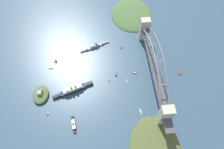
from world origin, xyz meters
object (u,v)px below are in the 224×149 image
(harbor_arch_bridge, at_px, (153,65))
(small_boat_2, at_px, (55,60))
(small_boat_6, at_px, (135,73))
(seaplane_taxiing_near_bridge, at_px, (180,73))
(fort_island_mid_harbor, at_px, (41,94))
(small_boat_0, at_px, (127,82))
(small_boat_7, at_px, (116,73))
(small_boat_8, at_px, (109,80))
(small_boat_1, at_px, (51,68))
(ocean_liner, at_px, (73,89))
(small_boat_3, at_px, (47,114))
(small_boat_4, at_px, (141,111))
(harbor_ferry_steamer, at_px, (74,124))
(small_boat_5, at_px, (121,47))
(naval_cruiser, at_px, (95,46))

(harbor_arch_bridge, height_order, small_boat_2, harbor_arch_bridge)
(small_boat_2, bearing_deg, small_boat_6, -104.92)
(seaplane_taxiing_near_bridge, bearing_deg, fort_island_mid_harbor, 95.47)
(harbor_arch_bridge, bearing_deg, small_boat_0, 106.43)
(small_boat_7, bearing_deg, small_boat_0, -132.31)
(small_boat_8, bearing_deg, small_boat_1, 71.32)
(harbor_arch_bridge, xyz_separation_m, ocean_liner, (-26.21, 158.31, -24.44))
(small_boat_0, distance_m, small_boat_3, 162.96)
(small_boat_4, height_order, small_boat_8, small_boat_8)
(seaplane_taxiing_near_bridge, bearing_deg, harbor_ferry_steamer, 112.63)
(ocean_liner, bearing_deg, harbor_ferry_steamer, -178.27)
(small_boat_5, bearing_deg, small_boat_3, 133.82)
(seaplane_taxiing_near_bridge, relative_size, small_boat_8, 1.45)
(harbor_arch_bridge, xyz_separation_m, small_boat_2, (48.31, 197.06, -25.35))
(harbor_ferry_steamer, distance_m, small_boat_7, 129.45)
(naval_cruiser, height_order, fort_island_mid_harbor, naval_cruiser)
(small_boat_6, relative_size, small_boat_8, 1.81)
(naval_cruiser, bearing_deg, small_boat_0, -147.77)
(naval_cruiser, xyz_separation_m, small_boat_5, (-6.60, -59.11, 0.83))
(ocean_liner, distance_m, small_boat_8, 73.19)
(small_boat_0, distance_m, small_boat_8, 36.58)
(seaplane_taxiing_near_bridge, height_order, small_boat_8, small_boat_8)
(seaplane_taxiing_near_bridge, bearing_deg, small_boat_0, 95.53)
(naval_cruiser, relative_size, small_boat_0, 6.77)
(small_boat_1, height_order, small_boat_2, small_boat_2)
(harbor_ferry_steamer, relative_size, seaplane_taxiing_near_bridge, 3.58)
(seaplane_taxiing_near_bridge, bearing_deg, small_boat_6, 84.48)
(harbor_arch_bridge, height_order, fort_island_mid_harbor, harbor_arch_bridge)
(harbor_ferry_steamer, xyz_separation_m, seaplane_taxiing_near_bridge, (89.94, -215.74, 0.04))
(small_boat_2, relative_size, small_boat_4, 0.76)
(fort_island_mid_harbor, xyz_separation_m, small_boat_5, (105.96, -166.81, -0.60))
(harbor_ferry_steamer, xyz_separation_m, small_boat_0, (79.24, -105.09, -1.32))
(naval_cruiser, distance_m, small_boat_7, 87.09)
(small_boat_3, height_order, small_boat_5, small_boat_5)
(small_boat_4, bearing_deg, small_boat_8, 36.68)
(harbor_arch_bridge, bearing_deg, small_boat_6, 82.14)
(small_boat_2, height_order, small_boat_3, small_boat_2)
(naval_cruiser, height_order, small_boat_6, naval_cruiser)
(small_boat_2, height_order, small_boat_8, small_boat_2)
(small_boat_1, bearing_deg, naval_cruiser, -62.04)
(small_boat_3, relative_size, small_boat_5, 0.87)
(harbor_ferry_steamer, relative_size, small_boat_2, 3.32)
(small_boat_4, bearing_deg, naval_cruiser, 25.66)
(fort_island_mid_harbor, bearing_deg, small_boat_3, -158.73)
(small_boat_4, distance_m, small_boat_5, 155.76)
(small_boat_5, bearing_deg, small_boat_1, 105.84)
(harbor_arch_bridge, height_order, harbor_ferry_steamer, harbor_arch_bridge)
(harbor_arch_bridge, height_order, naval_cruiser, harbor_arch_bridge)
(ocean_liner, relative_size, small_boat_7, 6.67)
(small_boat_6, bearing_deg, small_boat_0, 136.74)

